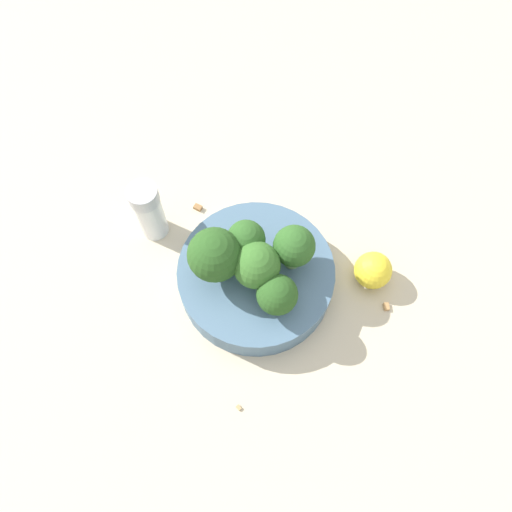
{
  "coord_description": "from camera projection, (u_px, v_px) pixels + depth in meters",
  "views": [
    {
      "loc": [
        -0.22,
        0.01,
        0.53
      ],
      "look_at": [
        0.0,
        0.0,
        0.07
      ],
      "focal_mm": 35.0,
      "sensor_mm": 36.0,
      "label": 1
    }
  ],
  "objects": [
    {
      "name": "broccoli_floret_1",
      "position": [
        259.0,
        265.0,
        0.5
      ],
      "size": [
        0.05,
        0.05,
        0.06
      ],
      "color": "#7A9E5B",
      "rests_on": "bowl"
    },
    {
      "name": "almond_crumb_0",
      "position": [
        387.0,
        306.0,
        0.55
      ],
      "size": [
        0.01,
        0.01,
        0.01
      ],
      "primitive_type": "cube",
      "rotation": [
        0.0,
        0.0,
        3.15
      ],
      "color": "#AD7F4C",
      "rests_on": "ground_plane"
    },
    {
      "name": "broccoli_floret_3",
      "position": [
        277.0,
        295.0,
        0.5
      ],
      "size": [
        0.04,
        0.04,
        0.05
      ],
      "color": "#84AD66",
      "rests_on": "bowl"
    },
    {
      "name": "almond_crumb_1",
      "position": [
        239.0,
        407.0,
        0.51
      ],
      "size": [
        0.01,
        0.01,
        0.01
      ],
      "primitive_type": "cube",
      "rotation": [
        0.0,
        0.0,
        3.84
      ],
      "color": "tan",
      "rests_on": "ground_plane"
    },
    {
      "name": "broccoli_floret_2",
      "position": [
        246.0,
        241.0,
        0.51
      ],
      "size": [
        0.04,
        0.04,
        0.06
      ],
      "color": "#8EB770",
      "rests_on": "bowl"
    },
    {
      "name": "bowl",
      "position": [
        256.0,
        277.0,
        0.55
      ],
      "size": [
        0.17,
        0.17,
        0.04
      ],
      "primitive_type": "cylinder",
      "color": "slate",
      "rests_on": "ground_plane"
    },
    {
      "name": "lemon_wedge",
      "position": [
        373.0,
        269.0,
        0.55
      ],
      "size": [
        0.04,
        0.04,
        0.04
      ],
      "primitive_type": "sphere",
      "color": "yellow",
      "rests_on": "ground_plane"
    },
    {
      "name": "ground_plane",
      "position": [
        256.0,
        283.0,
        0.57
      ],
      "size": [
        3.0,
        3.0,
        0.0
      ],
      "primitive_type": "plane",
      "color": "beige"
    },
    {
      "name": "almond_crumb_2",
      "position": [
        198.0,
        206.0,
        0.61
      ],
      "size": [
        0.01,
        0.01,
        0.01
      ],
      "primitive_type": "cube",
      "rotation": [
        0.0,
        0.0,
        1.04
      ],
      "color": "olive",
      "rests_on": "ground_plane"
    },
    {
      "name": "broccoli_floret_0",
      "position": [
        294.0,
        247.0,
        0.51
      ],
      "size": [
        0.04,
        0.04,
        0.06
      ],
      "color": "#7A9E5B",
      "rests_on": "bowl"
    },
    {
      "name": "pepper_shaker",
      "position": [
        149.0,
        211.0,
        0.56
      ],
      "size": [
        0.03,
        0.03,
        0.08
      ],
      "color": "silver",
      "rests_on": "ground_plane"
    },
    {
      "name": "broccoli_floret_4",
      "position": [
        215.0,
        251.0,
        0.5
      ],
      "size": [
        0.06,
        0.06,
        0.07
      ],
      "color": "#8EB770",
      "rests_on": "bowl"
    }
  ]
}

